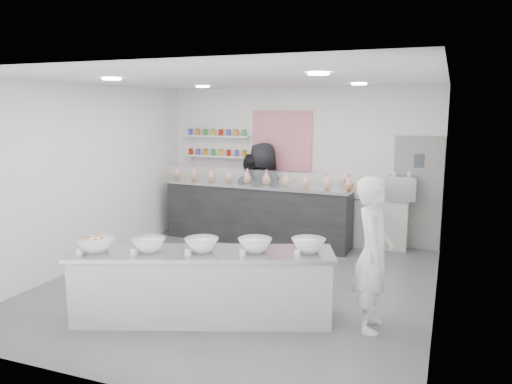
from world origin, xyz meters
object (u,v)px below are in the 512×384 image
(prep_counter, at_px, (202,286))
(espresso_machine, at_px, (401,188))
(woman_prep, at_px, (373,254))
(staff_left, at_px, (250,197))
(espresso_ledge, at_px, (373,222))
(staff_right, at_px, (263,191))
(back_bar, at_px, (257,213))

(prep_counter, xyz_separation_m, espresso_machine, (1.95, 4.12, 0.71))
(woman_prep, distance_m, staff_left, 4.46)
(espresso_machine, xyz_separation_m, staff_left, (-2.89, -0.25, -0.30))
(espresso_ledge, bearing_deg, staff_right, -175.25)
(back_bar, distance_m, staff_left, 0.44)
(espresso_machine, bearing_deg, espresso_ledge, 180.00)
(espresso_machine, distance_m, staff_left, 2.91)
(back_bar, xyz_separation_m, woman_prep, (2.68, -3.12, 0.34))
(back_bar, xyz_separation_m, espresso_ledge, (2.17, 0.50, -0.11))
(prep_counter, xyz_separation_m, espresso_ledge, (1.48, 4.12, 0.03))
(prep_counter, height_order, woman_prep, woman_prep)
(espresso_ledge, relative_size, espresso_machine, 2.32)
(espresso_ledge, bearing_deg, back_bar, -167.09)
(prep_counter, distance_m, staff_left, 4.01)
(staff_left, distance_m, staff_right, 0.28)
(espresso_machine, relative_size, staff_left, 0.32)
(espresso_ledge, relative_size, staff_right, 0.66)
(back_bar, xyz_separation_m, staff_right, (0.01, 0.32, 0.39))
(espresso_ledge, xyz_separation_m, woman_prep, (0.50, -3.62, 0.45))
(back_bar, height_order, woman_prep, woman_prep)
(woman_prep, distance_m, staff_right, 4.36)
(back_bar, bearing_deg, espresso_machine, 13.39)
(espresso_ledge, bearing_deg, prep_counter, -109.71)
(prep_counter, bearing_deg, espresso_machine, 44.17)
(prep_counter, relative_size, back_bar, 0.86)
(staff_left, bearing_deg, espresso_machine, 178.75)
(prep_counter, relative_size, espresso_machine, 5.87)
(espresso_machine, distance_m, woman_prep, 3.63)
(woman_prep, relative_size, staff_left, 1.07)
(prep_counter, relative_size, staff_left, 1.88)
(prep_counter, bearing_deg, espresso_ledge, 49.77)
(espresso_machine, relative_size, woman_prep, 0.30)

